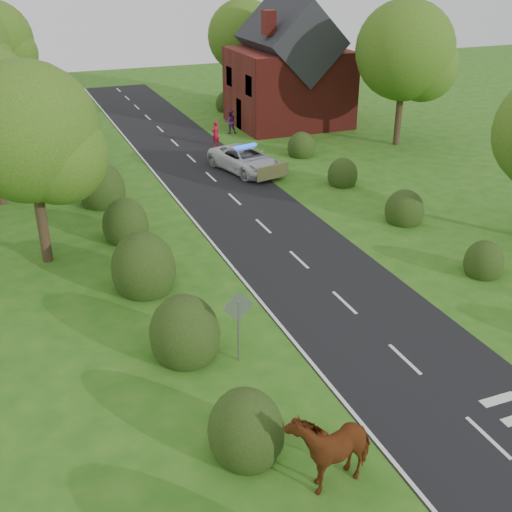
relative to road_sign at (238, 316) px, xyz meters
name	(u,v)px	position (x,y,z in m)	size (l,w,h in m)	color
ground	(405,360)	(5.00, -2.00, -1.65)	(120.00, 120.00, 0.00)	#266316
road	(241,206)	(5.00, 13.00, -1.64)	(6.00, 70.00, 0.02)	black
road_markings	(226,224)	(3.40, 10.93, -1.63)	(4.96, 70.00, 0.01)	white
hedgerow_left	(129,235)	(-1.51, 9.69, -0.91)	(2.75, 50.41, 3.00)	black
hedgerow_right	(391,203)	(11.60, 9.21, -1.10)	(2.10, 45.78, 2.10)	black
tree_left_a	(36,139)	(-4.75, 9.86, 3.69)	(5.74, 5.60, 8.38)	#332316
tree_right_b	(410,55)	(19.29, 19.84, 4.28)	(6.56, 6.40, 9.40)	#332316
tree_right_c	(247,39)	(14.27, 35.85, 3.69)	(6.15, 6.00, 8.58)	#332316
road_sign	(238,316)	(0.00, 0.00, 0.00)	(1.06, 0.08, 2.53)	gray
house	(289,73)	(14.49, 28.00, 2.13)	(8.00, 7.40, 9.17)	maroon
cow	(330,448)	(0.34, -5.56, -0.79)	(1.29, 2.43, 1.73)	#643011
police_van	(246,160)	(7.29, 18.27, -0.91)	(3.69, 5.78, 1.63)	silver
pedestrian_red	(216,134)	(7.39, 24.17, -0.79)	(0.63, 0.41, 1.72)	#AC0D29
pedestrian_purple	(230,122)	(9.46, 27.01, -0.81)	(0.82, 0.64, 1.69)	#5B2370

